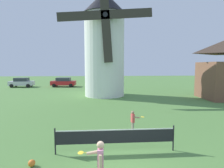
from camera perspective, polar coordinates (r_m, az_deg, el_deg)
The scene contains 7 objects.
windmill at distance 22.66m, azimuth -2.33°, elevation 12.30°, with size 9.80×5.41×13.71m.
tennis_net at distance 8.09m, azimuth 1.11°, elevation -15.68°, with size 5.00×0.06×1.10m.
player_near at distance 5.92m, azimuth -3.71°, elevation -22.63°, with size 0.79×0.58×1.45m.
player_far at distance 10.52m, azimuth 6.45°, elevation -10.78°, with size 0.74×0.38×1.16m.
stray_ball at distance 7.87m, azimuth -23.22°, elevation -21.22°, with size 0.25×0.25×0.25m, color orange.
parked_car_silver at distance 35.15m, azimuth -25.77°, elevation 0.47°, with size 3.85×1.94×1.56m.
parked_car_red at distance 33.19m, azimuth -14.54°, elevation 0.58°, with size 4.19×2.06×1.56m.
Camera 1 is at (-0.86, -5.61, 3.62)m, focal length 30.08 mm.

